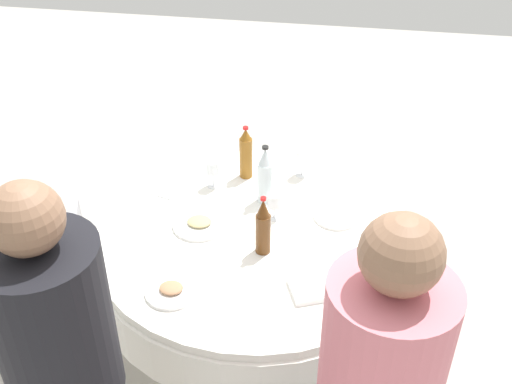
% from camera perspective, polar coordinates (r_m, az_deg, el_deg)
% --- Properties ---
extents(ground_plane, '(10.00, 10.00, 0.00)m').
position_cam_1_polar(ground_plane, '(3.21, -0.00, -14.14)').
color(ground_plane, '#B7B2A8').
extents(dining_table, '(1.46, 1.46, 0.74)m').
position_cam_1_polar(dining_table, '(2.79, -0.00, -6.02)').
color(dining_table, white).
rests_on(dining_table, ground_plane).
extents(bottle_amber_left, '(0.06, 0.06, 0.28)m').
position_cam_1_polar(bottle_amber_left, '(3.00, -0.96, 3.64)').
color(bottle_amber_left, '#8C5619').
rests_on(bottle_amber_left, dining_table).
extents(bottle_brown_outer, '(0.06, 0.06, 0.28)m').
position_cam_1_polar(bottle_brown_outer, '(2.51, 0.67, -3.33)').
color(bottle_brown_outer, '#593314').
rests_on(bottle_brown_outer, dining_table).
extents(bottle_clear_front, '(0.07, 0.07, 0.30)m').
position_cam_1_polar(bottle_clear_front, '(2.81, 0.78, 1.51)').
color(bottle_clear_front, silver).
rests_on(bottle_clear_front, dining_table).
extents(wine_glass_west, '(0.07, 0.07, 0.14)m').
position_cam_1_polar(wine_glass_west, '(2.94, -4.11, 2.25)').
color(wine_glass_west, white).
rests_on(wine_glass_west, dining_table).
extents(wine_glass_inner, '(0.07, 0.07, 0.15)m').
position_cam_1_polar(wine_glass_inner, '(3.03, 4.42, 3.22)').
color(wine_glass_inner, white).
rests_on(wine_glass_inner, dining_table).
extents(wine_glass_east, '(0.06, 0.06, 0.13)m').
position_cam_1_polar(wine_glass_east, '(2.72, 1.74, -0.93)').
color(wine_glass_east, white).
rests_on(wine_glass_east, dining_table).
extents(plate_right, '(0.24, 0.24, 0.04)m').
position_cam_1_polar(plate_right, '(2.73, -5.36, -3.02)').
color(plate_right, white).
rests_on(plate_right, dining_table).
extents(plate_rear, '(0.21, 0.21, 0.02)m').
position_cam_1_polar(plate_rear, '(2.79, 7.56, -2.27)').
color(plate_rear, white).
rests_on(plate_rear, dining_table).
extents(plate_south, '(0.21, 0.21, 0.04)m').
position_cam_1_polar(plate_south, '(2.41, -7.99, -9.20)').
color(plate_south, white).
rests_on(plate_south, dining_table).
extents(spoon_outer, '(0.18, 0.07, 0.00)m').
position_cam_1_polar(spoon_outer, '(2.93, -8.44, -0.54)').
color(spoon_outer, silver).
rests_on(spoon_outer, dining_table).
extents(folded_napkin, '(0.19, 0.19, 0.02)m').
position_cam_1_polar(folded_napkin, '(2.40, 5.06, -9.14)').
color(folded_napkin, white).
rests_on(folded_napkin, dining_table).
extents(chair_east, '(0.51, 0.51, 0.87)m').
position_cam_1_polar(chair_east, '(2.86, -17.93, -8.92)').
color(chair_east, '#99999E').
rests_on(chair_east, ground_plane).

